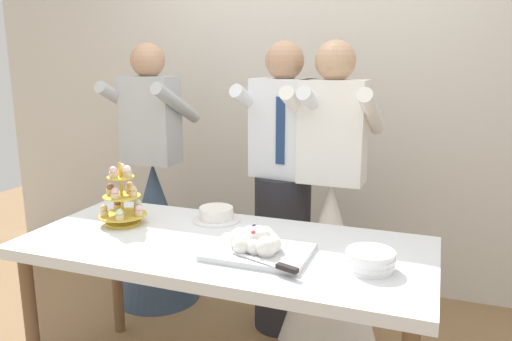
# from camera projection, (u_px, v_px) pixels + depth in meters

# --- Properties ---
(rear_wall) EXTENTS (5.20, 0.10, 2.90)m
(rear_wall) POSITION_uv_depth(u_px,v_px,m) (310.00, 76.00, 3.39)
(rear_wall) COLOR beige
(rear_wall) RESTS_ON ground_plane
(dessert_table) EXTENTS (1.80, 0.80, 0.78)m
(dessert_table) POSITION_uv_depth(u_px,v_px,m) (224.00, 258.00, 2.21)
(dessert_table) COLOR silver
(dessert_table) RESTS_ON ground_plane
(cupcake_stand) EXTENTS (0.23, 0.23, 0.31)m
(cupcake_stand) POSITION_uv_depth(u_px,v_px,m) (122.00, 201.00, 2.41)
(cupcake_stand) COLOR gold
(cupcake_stand) RESTS_ON dessert_table
(main_cake_tray) EXTENTS (0.43, 0.35, 0.13)m
(main_cake_tray) POSITION_uv_depth(u_px,v_px,m) (258.00, 245.00, 2.05)
(main_cake_tray) COLOR silver
(main_cake_tray) RESTS_ON dessert_table
(plate_stack) EXTENTS (0.19, 0.19, 0.08)m
(plate_stack) POSITION_uv_depth(u_px,v_px,m) (370.00, 260.00, 1.90)
(plate_stack) COLOR white
(plate_stack) RESTS_ON dessert_table
(round_cake) EXTENTS (0.24, 0.24, 0.07)m
(round_cake) POSITION_uv_depth(u_px,v_px,m) (216.00, 215.00, 2.48)
(round_cake) COLOR white
(round_cake) RESTS_ON dessert_table
(person_groom) EXTENTS (0.52, 0.54, 1.66)m
(person_groom) POSITION_uv_depth(u_px,v_px,m) (283.00, 205.00, 2.84)
(person_groom) COLOR #232328
(person_groom) RESTS_ON ground_plane
(person_bride) EXTENTS (0.56, 0.56, 1.66)m
(person_bride) POSITION_uv_depth(u_px,v_px,m) (329.00, 241.00, 2.74)
(person_bride) COLOR white
(person_bride) RESTS_ON ground_plane
(person_guest) EXTENTS (0.56, 0.56, 1.66)m
(person_guest) POSITION_uv_depth(u_px,v_px,m) (155.00, 213.00, 3.23)
(person_guest) COLOR #334760
(person_guest) RESTS_ON ground_plane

